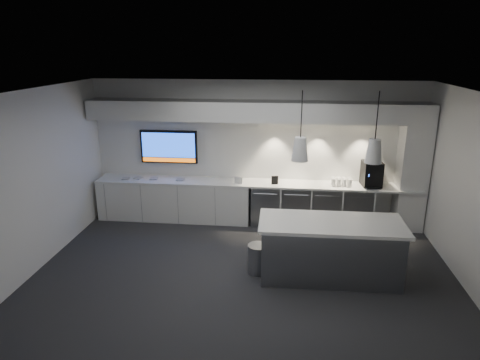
# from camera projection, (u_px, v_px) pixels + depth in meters

# --- Properties ---
(floor) EXTENTS (7.00, 7.00, 0.00)m
(floor) POSITION_uv_depth(u_px,v_px,m) (244.00, 271.00, 7.26)
(floor) COLOR #28282A
(floor) RESTS_ON ground
(ceiling) EXTENTS (7.00, 7.00, 0.00)m
(ceiling) POSITION_uv_depth(u_px,v_px,m) (245.00, 92.00, 6.36)
(ceiling) COLOR black
(ceiling) RESTS_ON wall_back
(wall_back) EXTENTS (7.00, 0.00, 7.00)m
(wall_back) POSITION_uv_depth(u_px,v_px,m) (256.00, 151.00, 9.18)
(wall_back) COLOR white
(wall_back) RESTS_ON floor
(wall_front) EXTENTS (7.00, 0.00, 7.00)m
(wall_front) POSITION_uv_depth(u_px,v_px,m) (221.00, 262.00, 4.44)
(wall_front) COLOR white
(wall_front) RESTS_ON floor
(wall_left) EXTENTS (0.00, 7.00, 7.00)m
(wall_left) POSITION_uv_depth(u_px,v_px,m) (37.00, 180.00, 7.17)
(wall_left) COLOR white
(wall_left) RESTS_ON floor
(wall_right) EXTENTS (0.00, 7.00, 7.00)m
(wall_right) POSITION_uv_depth(u_px,v_px,m) (475.00, 195.00, 6.45)
(wall_right) COLOR white
(wall_right) RESTS_ON floor
(back_counter) EXTENTS (6.80, 0.65, 0.04)m
(back_counter) POSITION_uv_depth(u_px,v_px,m) (254.00, 183.00, 9.06)
(back_counter) COLOR white
(back_counter) RESTS_ON left_base_cabinets
(left_base_cabinets) EXTENTS (3.30, 0.63, 0.86)m
(left_base_cabinets) POSITION_uv_depth(u_px,v_px,m) (175.00, 200.00, 9.37)
(left_base_cabinets) COLOR white
(left_base_cabinets) RESTS_ON floor
(fridge_unit_a) EXTENTS (0.60, 0.61, 0.85)m
(fridge_unit_a) POSITION_uv_depth(u_px,v_px,m) (266.00, 204.00, 9.17)
(fridge_unit_a) COLOR gray
(fridge_unit_a) RESTS_ON floor
(fridge_unit_b) EXTENTS (0.60, 0.61, 0.85)m
(fridge_unit_b) POSITION_uv_depth(u_px,v_px,m) (295.00, 205.00, 9.10)
(fridge_unit_b) COLOR gray
(fridge_unit_b) RESTS_ON floor
(fridge_unit_c) EXTENTS (0.60, 0.61, 0.85)m
(fridge_unit_c) POSITION_uv_depth(u_px,v_px,m) (325.00, 206.00, 9.04)
(fridge_unit_c) COLOR gray
(fridge_unit_c) RESTS_ON floor
(fridge_unit_d) EXTENTS (0.60, 0.61, 0.85)m
(fridge_unit_d) POSITION_uv_depth(u_px,v_px,m) (356.00, 207.00, 8.97)
(fridge_unit_d) COLOR gray
(fridge_unit_d) RESTS_ON floor
(backsplash) EXTENTS (4.60, 0.03, 1.30)m
(backsplash) POSITION_uv_depth(u_px,v_px,m) (312.00, 150.00, 9.03)
(backsplash) COLOR white
(backsplash) RESTS_ON wall_back
(soffit) EXTENTS (6.90, 0.60, 0.40)m
(soffit) POSITION_uv_depth(u_px,v_px,m) (255.00, 111.00, 8.63)
(soffit) COLOR white
(soffit) RESTS_ON wall_back
(column) EXTENTS (0.55, 0.55, 2.60)m
(column) POSITION_uv_depth(u_px,v_px,m) (413.00, 168.00, 8.63)
(column) COLOR white
(column) RESTS_ON floor
(wall_tv) EXTENTS (1.25, 0.07, 0.72)m
(wall_tv) POSITION_uv_depth(u_px,v_px,m) (169.00, 147.00, 9.31)
(wall_tv) COLOR black
(wall_tv) RESTS_ON wall_back
(island) EXTENTS (2.32, 1.01, 0.98)m
(island) POSITION_uv_depth(u_px,v_px,m) (330.00, 249.00, 6.94)
(island) COLOR gray
(island) RESTS_ON floor
(bin) EXTENTS (0.43, 0.43, 0.50)m
(bin) POSITION_uv_depth(u_px,v_px,m) (258.00, 259.00, 7.15)
(bin) COLOR gray
(bin) RESTS_ON floor
(coffee_machine) EXTENTS (0.41, 0.57, 0.68)m
(coffee_machine) POSITION_uv_depth(u_px,v_px,m) (372.00, 173.00, 8.75)
(coffee_machine) COLOR black
(coffee_machine) RESTS_ON back_counter
(sign_black) EXTENTS (0.14, 0.05, 0.18)m
(sign_black) POSITION_uv_depth(u_px,v_px,m) (275.00, 180.00, 8.89)
(sign_black) COLOR black
(sign_black) RESTS_ON back_counter
(sign_white) EXTENTS (0.18, 0.07, 0.14)m
(sign_white) POSITION_uv_depth(u_px,v_px,m) (239.00, 180.00, 8.95)
(sign_white) COLOR white
(sign_white) RESTS_ON back_counter
(cup_cluster) EXTENTS (0.41, 0.19, 0.16)m
(cup_cluster) POSITION_uv_depth(u_px,v_px,m) (341.00, 182.00, 8.79)
(cup_cluster) COLOR white
(cup_cluster) RESTS_ON back_counter
(tray_a) EXTENTS (0.18, 0.18, 0.02)m
(tray_a) POSITION_uv_depth(u_px,v_px,m) (126.00, 179.00, 9.26)
(tray_a) COLOR #9E9E9E
(tray_a) RESTS_ON back_counter
(tray_b) EXTENTS (0.19, 0.19, 0.02)m
(tray_b) POSITION_uv_depth(u_px,v_px,m) (138.00, 178.00, 9.30)
(tray_b) COLOR #9E9E9E
(tray_b) RESTS_ON back_counter
(tray_c) EXTENTS (0.17, 0.17, 0.02)m
(tray_c) POSITION_uv_depth(u_px,v_px,m) (154.00, 179.00, 9.25)
(tray_c) COLOR #9E9E9E
(tray_c) RESTS_ON back_counter
(tray_d) EXTENTS (0.17, 0.17, 0.02)m
(tray_d) POSITION_uv_depth(u_px,v_px,m) (180.00, 180.00, 9.19)
(tray_d) COLOR #9E9E9E
(tray_d) RESTS_ON back_counter
(pendant_left) EXTENTS (0.26, 0.26, 1.07)m
(pendant_left) POSITION_uv_depth(u_px,v_px,m) (300.00, 149.00, 6.50)
(pendant_left) COLOR white
(pendant_left) RESTS_ON ceiling
(pendant_right) EXTENTS (0.26, 0.26, 1.07)m
(pendant_right) POSITION_uv_depth(u_px,v_px,m) (374.00, 151.00, 6.39)
(pendant_right) COLOR white
(pendant_right) RESTS_ON ceiling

